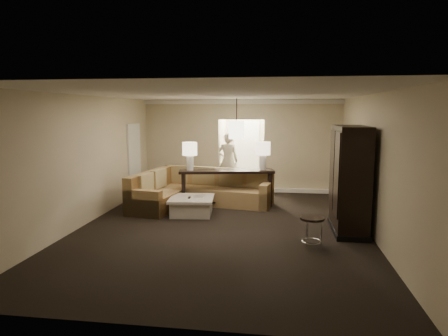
# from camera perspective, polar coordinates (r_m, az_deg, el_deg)

# --- Properties ---
(ground) EXTENTS (8.00, 8.00, 0.00)m
(ground) POSITION_cam_1_polar(r_m,az_deg,el_deg) (8.58, -0.23, -8.51)
(ground) COLOR black
(ground) RESTS_ON ground
(wall_back) EXTENTS (6.00, 0.04, 2.80)m
(wall_back) POSITION_cam_1_polar(r_m,az_deg,el_deg) (12.23, 2.46, 3.18)
(wall_back) COLOR #BCB38E
(wall_back) RESTS_ON ground
(wall_front) EXTENTS (6.00, 0.04, 2.80)m
(wall_front) POSITION_cam_1_polar(r_m,az_deg,el_deg) (4.43, -7.72, -5.78)
(wall_front) COLOR #BCB38E
(wall_front) RESTS_ON ground
(wall_left) EXTENTS (0.04, 8.00, 2.80)m
(wall_left) POSITION_cam_1_polar(r_m,az_deg,el_deg) (9.20, -19.06, 1.09)
(wall_left) COLOR #BCB38E
(wall_left) RESTS_ON ground
(wall_right) EXTENTS (0.04, 8.00, 2.80)m
(wall_right) POSITION_cam_1_polar(r_m,az_deg,el_deg) (8.40, 20.46, 0.39)
(wall_right) COLOR #BCB38E
(wall_right) RESTS_ON ground
(ceiling) EXTENTS (6.00, 8.00, 0.02)m
(ceiling) POSITION_cam_1_polar(r_m,az_deg,el_deg) (8.22, -0.24, 10.52)
(ceiling) COLOR white
(ceiling) RESTS_ON wall_back
(crown_molding) EXTENTS (6.00, 0.10, 0.12)m
(crown_molding) POSITION_cam_1_polar(r_m,az_deg,el_deg) (12.14, 2.47, 9.42)
(crown_molding) COLOR white
(crown_molding) RESTS_ON wall_back
(baseboard) EXTENTS (6.00, 0.10, 0.12)m
(baseboard) POSITION_cam_1_polar(r_m,az_deg,el_deg) (12.37, 2.40, -3.04)
(baseboard) COLOR white
(baseboard) RESTS_ON ground
(side_door) EXTENTS (0.05, 0.90, 2.10)m
(side_door) POSITION_cam_1_polar(r_m,az_deg,el_deg) (11.78, -12.68, 1.08)
(side_door) COLOR white
(side_door) RESTS_ON ground
(foyer) EXTENTS (1.44, 2.02, 2.80)m
(foyer) POSITION_cam_1_polar(r_m,az_deg,el_deg) (13.57, 3.01, 3.24)
(foyer) COLOR white
(foyer) RESTS_ON ground
(sectional_sofa) EXTENTS (3.49, 2.63, 0.94)m
(sectional_sofa) POSITION_cam_1_polar(r_m,az_deg,el_deg) (10.50, -4.13, -3.32)
(sectional_sofa) COLOR brown
(sectional_sofa) RESTS_ON ground
(coffee_table) EXTENTS (1.13, 1.13, 0.43)m
(coffee_table) POSITION_cam_1_polar(r_m,az_deg,el_deg) (9.63, -4.62, -5.37)
(coffee_table) COLOR beige
(coffee_table) RESTS_ON ground
(console_table) EXTENTS (2.51, 1.01, 0.95)m
(console_table) POSITION_cam_1_polar(r_m,az_deg,el_deg) (10.40, 0.36, -2.36)
(console_table) COLOR black
(console_table) RESTS_ON ground
(armoire) EXTENTS (0.64, 1.51, 2.17)m
(armoire) POSITION_cam_1_polar(r_m,az_deg,el_deg) (8.51, 17.45, -1.85)
(armoire) COLOR black
(armoire) RESTS_ON ground
(drink_table) EXTENTS (0.44, 0.44, 0.55)m
(drink_table) POSITION_cam_1_polar(r_m,az_deg,el_deg) (7.50, 12.46, -8.05)
(drink_table) COLOR black
(drink_table) RESTS_ON ground
(table_lamp_left) EXTENTS (0.38, 0.38, 0.72)m
(table_lamp_left) POSITION_cam_1_polar(r_m,az_deg,el_deg) (10.26, -4.91, 2.35)
(table_lamp_left) COLOR white
(table_lamp_left) RESTS_ON console_table
(table_lamp_right) EXTENTS (0.38, 0.38, 0.72)m
(table_lamp_right) POSITION_cam_1_polar(r_m,az_deg,el_deg) (10.37, 5.59, 2.40)
(table_lamp_right) COLOR white
(table_lamp_right) RESTS_ON console_table
(pendant_light) EXTENTS (0.38, 0.38, 1.09)m
(pendant_light) POSITION_cam_1_polar(r_m,az_deg,el_deg) (10.91, 1.81, 5.48)
(pendant_light) COLOR black
(pendant_light) RESTS_ON ceiling
(person) EXTENTS (0.77, 0.56, 1.97)m
(person) POSITION_cam_1_polar(r_m,az_deg,el_deg) (12.62, 0.55, 1.45)
(person) COLOR beige
(person) RESTS_ON ground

